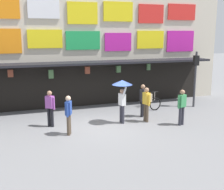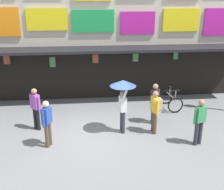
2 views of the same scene
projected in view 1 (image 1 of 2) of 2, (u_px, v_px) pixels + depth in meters
ground_plane at (105, 125)px, 13.43m from camera, size 80.00×80.00×0.00m
shopfront at (81, 38)px, 16.83m from camera, size 18.00×2.60×8.00m
traffic_light_far at (195, 70)px, 16.46m from camera, size 0.32×0.35×3.20m
bicycle_parked at (150, 101)px, 16.50m from camera, size 0.84×1.23×1.05m
pedestrian_with_umbrella at (122, 89)px, 13.47m from camera, size 0.96×0.96×2.08m
pedestrian_in_black at (182, 105)px, 13.32m from camera, size 0.51×0.33×1.68m
pedestrian_in_red at (143, 99)px, 14.69m from camera, size 0.41×0.41×1.68m
pedestrian_in_yellow at (147, 102)px, 13.83m from camera, size 0.39×0.52×1.68m
pedestrian_in_purple at (69, 113)px, 12.03m from camera, size 0.35×0.49×1.68m
pedestrian_in_blue at (50, 107)px, 13.09m from camera, size 0.41×0.41×1.68m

